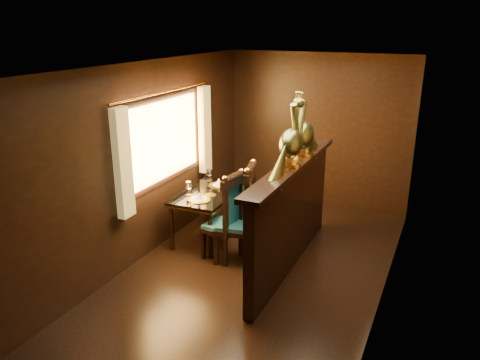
{
  "coord_description": "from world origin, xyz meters",
  "views": [
    {
      "loc": [
        1.97,
        -4.76,
        2.95
      ],
      "look_at": [
        -0.31,
        0.17,
        1.1
      ],
      "focal_mm": 35.0,
      "sensor_mm": 36.0,
      "label": 1
    }
  ],
  "objects_px": {
    "chair_right": "(244,211)",
    "peacock_left": "(291,131)",
    "peacock_right": "(304,123)",
    "dining_table": "(208,197)",
    "chair_left": "(229,215)"
  },
  "relations": [
    {
      "from": "dining_table",
      "to": "chair_right",
      "type": "bearing_deg",
      "value": -30.19
    },
    {
      "from": "chair_right",
      "to": "peacock_left",
      "type": "xyz_separation_m",
      "value": [
        0.59,
        -0.01,
        1.09
      ]
    },
    {
      "from": "chair_left",
      "to": "peacock_right",
      "type": "xyz_separation_m",
      "value": [
        0.77,
        0.54,
        1.14
      ]
    },
    {
      "from": "chair_right",
      "to": "peacock_right",
      "type": "distance_m",
      "value": 1.32
    },
    {
      "from": "chair_left",
      "to": "peacock_left",
      "type": "relative_size",
      "value": 1.45
    },
    {
      "from": "dining_table",
      "to": "peacock_left",
      "type": "distance_m",
      "value": 1.79
    },
    {
      "from": "chair_right",
      "to": "peacock_right",
      "type": "bearing_deg",
      "value": 26.48
    },
    {
      "from": "peacock_left",
      "to": "chair_left",
      "type": "bearing_deg",
      "value": -176.3
    },
    {
      "from": "chair_right",
      "to": "peacock_right",
      "type": "xyz_separation_m",
      "value": [
        0.59,
        0.48,
        1.08
      ]
    },
    {
      "from": "chair_left",
      "to": "peacock_right",
      "type": "height_order",
      "value": "peacock_right"
    },
    {
      "from": "peacock_left",
      "to": "peacock_right",
      "type": "relative_size",
      "value": 1.02
    },
    {
      "from": "chair_right",
      "to": "peacock_left",
      "type": "relative_size",
      "value": 1.58
    },
    {
      "from": "dining_table",
      "to": "chair_right",
      "type": "relative_size",
      "value": 0.91
    },
    {
      "from": "chair_right",
      "to": "peacock_right",
      "type": "relative_size",
      "value": 1.62
    },
    {
      "from": "peacock_right",
      "to": "chair_right",
      "type": "bearing_deg",
      "value": -140.87
    }
  ]
}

